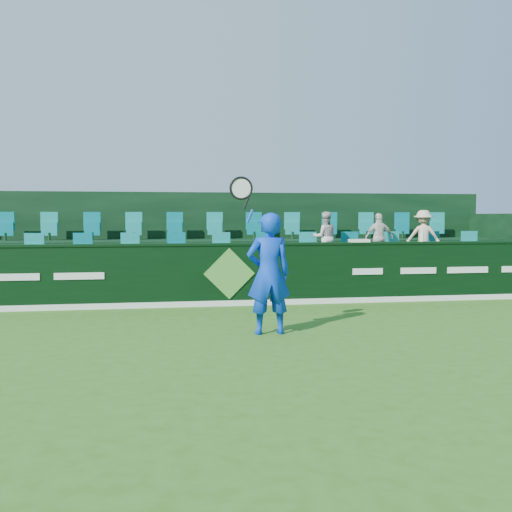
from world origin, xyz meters
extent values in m
plane|color=#326518|center=(0.00, 0.00, 0.00)|extent=(60.00, 60.00, 0.00)
cube|color=black|center=(0.00, 4.00, 0.65)|extent=(16.00, 0.20, 1.30)
cube|color=black|center=(0.00, 4.00, 1.32)|extent=(16.00, 0.24, 0.05)
cube|color=white|center=(0.00, 3.89, 0.06)|extent=(16.00, 0.02, 0.12)
cube|color=#4F9A38|center=(0.00, 3.88, 0.70)|extent=(1.10, 0.02, 1.10)
cube|color=white|center=(-4.30, 3.89, 0.70)|extent=(0.85, 0.01, 0.14)
cube|color=white|center=(-3.10, 3.89, 0.70)|extent=(1.00, 0.01, 0.14)
cube|color=white|center=(3.10, 3.89, 0.70)|extent=(0.70, 0.01, 0.14)
cube|color=white|center=(4.30, 3.89, 0.70)|extent=(0.85, 0.01, 0.14)
cube|color=white|center=(5.50, 3.89, 0.70)|extent=(1.00, 0.01, 0.14)
cube|color=black|center=(0.00, 5.10, 0.40)|extent=(16.00, 2.00, 0.80)
cube|color=black|center=(0.00, 7.00, 0.65)|extent=(16.00, 1.80, 1.30)
cube|color=black|center=(0.00, 8.00, 1.30)|extent=(16.00, 0.20, 2.60)
cube|color=black|center=(7.90, 6.00, 1.00)|extent=(0.20, 4.00, 2.00)
cube|color=teal|center=(0.00, 5.50, 1.10)|extent=(13.50, 0.50, 0.60)
cube|color=teal|center=(0.00, 7.30, 1.60)|extent=(13.50, 0.50, 0.60)
imported|color=#0B3ACA|center=(0.31, 0.92, 0.99)|extent=(0.74, 0.50, 1.98)
cylinder|color=#143FBF|center=(-0.01, 0.82, 1.93)|extent=(0.13, 0.04, 0.22)
cylinder|color=black|center=(-0.07, 0.82, 2.13)|extent=(0.11, 0.03, 0.20)
torus|color=black|center=(-0.15, 0.82, 2.37)|extent=(0.49, 0.04, 0.49)
cylinder|color=silver|center=(-0.15, 0.82, 2.37)|extent=(0.41, 0.01, 0.41)
imported|color=beige|center=(2.47, 5.12, 1.42)|extent=(0.63, 0.51, 1.23)
imported|color=silver|center=(3.84, 5.12, 1.40)|extent=(0.71, 0.31, 1.20)
imported|color=beige|center=(4.98, 5.12, 1.44)|extent=(0.93, 0.72, 1.28)
cube|color=white|center=(2.93, 4.00, 1.38)|extent=(0.42, 0.28, 0.06)
cylinder|color=white|center=(4.42, 4.00, 1.47)|extent=(0.08, 0.08, 0.24)
camera|label=1|loc=(-1.36, -8.17, 1.93)|focal=40.00mm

